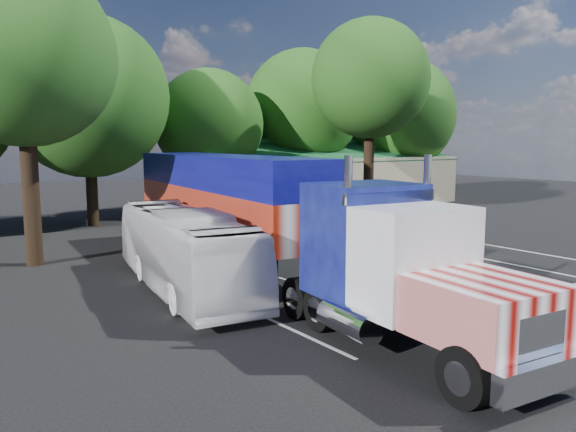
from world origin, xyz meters
TOP-DOWN VIEW (x-y plane):
  - ground at (0.00, 0.00)m, footprint 120.00×120.00m
  - event_hall at (13.74, 17.81)m, footprint 24.20×14.12m
  - tree_row_c at (-5.00, 16.20)m, footprint 10.00×10.00m
  - tree_row_d at (4.00, 17.50)m, footprint 8.00×8.00m
  - tree_row_e at (13.00, 18.00)m, footprint 9.60×9.60m
  - tree_row_f at (23.00, 16.80)m, footprint 10.40×10.40m
  - tree_near_left at (-10.50, 6.00)m, footprint 7.60×7.60m
  - tree_near_right at (11.50, 8.50)m, footprint 8.00×8.00m
  - semi_truck at (-3.89, -1.42)m, footprint 5.45×23.74m
  - woman at (4.50, -4.29)m, footprint 0.68×0.76m
  - bicycle at (5.50, 1.00)m, footprint 1.49×1.94m
  - tour_bus at (-7.00, -1.58)m, footprint 4.05×10.76m
  - silver_sedan at (11.64, 13.27)m, footprint 4.95×2.46m

SIDE VIEW (x-z plane):
  - ground at x=0.00m, z-range 0.00..0.00m
  - bicycle at x=5.50m, z-range 0.00..0.98m
  - silver_sedan at x=11.64m, z-range 0.00..1.56m
  - woman at x=4.50m, z-range 0.00..1.76m
  - tour_bus at x=-7.00m, z-range 0.00..2.93m
  - event_hall at x=13.74m, z-range -0.56..4.99m
  - semi_truck at x=-3.89m, z-range 0.32..5.26m
  - tree_row_d at x=4.00m, z-range 1.28..11.88m
  - tree_row_f at x=23.00m, z-range 1.29..14.29m
  - tree_row_c at x=-5.00m, z-range 1.51..14.56m
  - tree_row_e at x=13.00m, z-range 1.64..14.54m
  - tree_near_left at x=-10.50m, z-range 2.49..15.14m
  - tree_near_right at x=11.50m, z-range 2.71..16.21m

